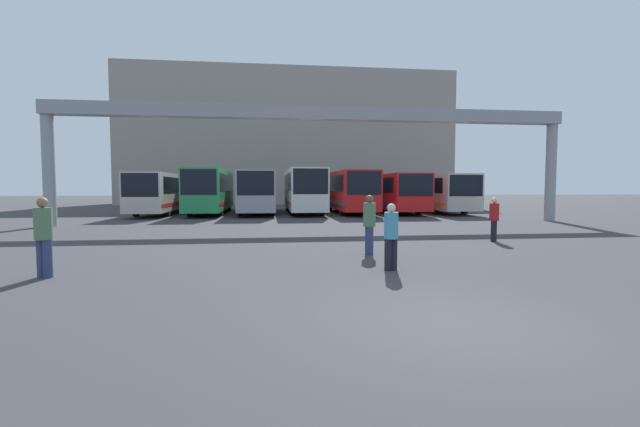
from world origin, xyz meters
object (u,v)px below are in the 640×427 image
(bus_slot_1, at_px, (211,189))
(bus_slot_2, at_px, (257,190))
(bus_slot_3, at_px, (303,188))
(bus_slot_5, at_px, (391,191))
(pedestrian_near_center, at_px, (391,235))
(pedestrian_mid_left, at_px, (494,218))
(pedestrian_near_right, at_px, (44,235))
(bus_slot_6, at_px, (433,191))
(bus_slot_4, at_px, (349,189))
(bus_slot_0, at_px, (164,191))
(pedestrian_mid_right, at_px, (369,223))

(bus_slot_1, relative_size, bus_slot_2, 1.12)
(bus_slot_3, bearing_deg, bus_slot_5, 0.82)
(pedestrian_near_center, xyz_separation_m, pedestrian_mid_left, (5.38, 4.88, 0.00))
(bus_slot_3, xyz_separation_m, bus_slot_5, (7.07, 0.10, -0.19))
(pedestrian_near_center, distance_m, pedestrian_near_right, 7.92)
(bus_slot_6, relative_size, pedestrian_near_center, 7.19)
(bus_slot_1, height_order, bus_slot_5, bus_slot_1)
(bus_slot_1, height_order, bus_slot_6, bus_slot_1)
(bus_slot_1, xyz_separation_m, bus_slot_6, (17.66, -0.33, -0.16))
(bus_slot_4, distance_m, bus_slot_5, 3.59)
(pedestrian_near_right, bearing_deg, bus_slot_2, 100.58)
(bus_slot_5, bearing_deg, bus_slot_1, 178.26)
(bus_slot_6, bearing_deg, bus_slot_0, 178.96)
(bus_slot_0, distance_m, pedestrian_mid_left, 24.85)
(pedestrian_near_right, bearing_deg, pedestrian_mid_right, 37.26)
(pedestrian_near_center, bearing_deg, pedestrian_mid_right, 75.67)
(bus_slot_1, height_order, bus_slot_4, bus_slot_1)
(bus_slot_4, xyz_separation_m, bus_slot_5, (3.53, 0.62, -0.11))
(pedestrian_near_right, bearing_deg, bus_slot_4, 84.40)
(bus_slot_2, xyz_separation_m, pedestrian_mid_right, (3.75, -20.56, -0.87))
(bus_slot_6, relative_size, pedestrian_near_right, 6.50)
(bus_slot_3, xyz_separation_m, pedestrian_near_center, (0.15, -23.19, -1.05))
(pedestrian_near_right, xyz_separation_m, pedestrian_mid_left, (13.30, 4.72, -0.09))
(bus_slot_0, distance_m, bus_slot_4, 14.17)
(pedestrian_near_center, distance_m, pedestrian_mid_left, 7.27)
(bus_slot_0, xyz_separation_m, bus_slot_1, (3.53, -0.05, 0.14))
(bus_slot_5, xyz_separation_m, pedestrian_near_right, (-14.83, -23.12, -0.77))
(pedestrian_mid_right, bearing_deg, bus_slot_3, 175.01)
(bus_slot_5, bearing_deg, bus_slot_4, -169.99)
(bus_slot_2, xyz_separation_m, pedestrian_mid_left, (9.06, -18.16, -0.95))
(bus_slot_0, relative_size, bus_slot_6, 1.07)
(bus_slot_6, height_order, pedestrian_mid_left, bus_slot_6)
(pedestrian_near_right, bearing_deg, pedestrian_near_center, 19.86)
(bus_slot_3, distance_m, bus_slot_5, 7.07)
(bus_slot_3, bearing_deg, pedestrian_mid_left, -73.19)
(bus_slot_0, distance_m, pedestrian_near_right, 23.79)
(pedestrian_mid_right, xyz_separation_m, pedestrian_mid_left, (5.32, 2.40, -0.08))
(bus_slot_0, relative_size, bus_slot_5, 1.08)
(bus_slot_1, distance_m, bus_slot_5, 14.14)
(bus_slot_2, height_order, bus_slot_4, bus_slot_4)
(bus_slot_5, bearing_deg, bus_slot_3, -179.18)
(bus_slot_2, distance_m, bus_slot_6, 14.14)
(bus_slot_2, bearing_deg, bus_slot_5, 1.34)
(bus_slot_1, relative_size, pedestrian_mid_left, 7.57)
(bus_slot_0, bearing_deg, bus_slot_1, -0.89)
(pedestrian_mid_right, height_order, pedestrian_near_center, pedestrian_mid_right)
(bus_slot_4, height_order, pedestrian_near_right, bus_slot_4)
(pedestrian_near_center, bearing_deg, bus_slot_5, 60.66)
(bus_slot_5, distance_m, bus_slot_6, 3.53)
(bus_slot_5, relative_size, pedestrian_mid_right, 6.45)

